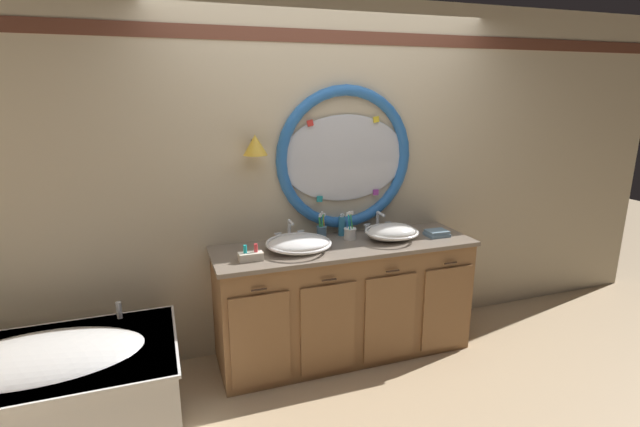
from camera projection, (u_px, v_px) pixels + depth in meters
ground_plane at (355, 370)px, 3.40m from camera, size 14.00×14.00×0.00m
back_wall_assembly at (329, 177)px, 3.60m from camera, size 6.40×0.26×2.60m
vanity_counter at (344, 299)px, 3.53m from camera, size 1.92×0.61×0.87m
bathtub at (45, 389)px, 2.66m from camera, size 1.46×0.87×0.63m
sink_basin_left at (299, 243)px, 3.27m from camera, size 0.46×0.46×0.10m
sink_basin_right at (392, 232)px, 3.50m from camera, size 0.40×0.40×0.12m
faucet_set_left at (290, 233)px, 3.48m from camera, size 0.23×0.12×0.17m
faucet_set_right at (378, 224)px, 3.71m from camera, size 0.23×0.13×0.17m
toothbrush_holder_left at (322, 231)px, 3.53m from camera, size 0.08×0.08×0.21m
toothbrush_holder_right at (350, 233)px, 3.52m from camera, size 0.10×0.10×0.22m
soap_dispenser at (342, 225)px, 3.60m from camera, size 0.05×0.06×0.18m
folded_hand_towel at (437, 233)px, 3.60m from camera, size 0.17×0.14×0.05m
toiletry_basket at (251, 256)px, 3.08m from camera, size 0.16×0.08×0.11m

